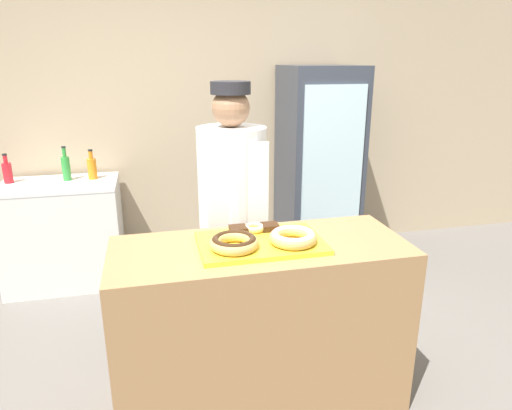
% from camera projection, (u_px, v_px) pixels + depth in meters
% --- Properties ---
extents(ground_plane, '(14.00, 14.00, 0.00)m').
position_uv_depth(ground_plane, '(260.00, 396.00, 2.56)').
color(ground_plane, '#66605B').
extents(wall_back, '(8.00, 0.06, 2.70)m').
position_uv_depth(wall_back, '(204.00, 111.00, 4.12)').
color(wall_back, tan).
rests_on(wall_back, ground_plane).
extents(display_counter, '(1.49, 0.61, 0.91)m').
position_uv_depth(display_counter, '(260.00, 325.00, 2.42)').
color(display_counter, '#997047').
rests_on(display_counter, ground_plane).
extents(serving_tray, '(0.62, 0.40, 0.02)m').
position_uv_depth(serving_tray, '(261.00, 243.00, 2.27)').
color(serving_tray, yellow).
rests_on(serving_tray, display_counter).
extents(donut_chocolate_glaze, '(0.24, 0.24, 0.06)m').
position_uv_depth(donut_chocolate_glaze, '(234.00, 242.00, 2.17)').
color(donut_chocolate_glaze, tan).
rests_on(donut_chocolate_glaze, serving_tray).
extents(donut_light_glaze, '(0.24, 0.24, 0.06)m').
position_uv_depth(donut_light_glaze, '(293.00, 237.00, 2.23)').
color(donut_light_glaze, tan).
rests_on(donut_light_glaze, serving_tray).
extents(donut_mini_center, '(0.11, 0.11, 0.03)m').
position_uv_depth(donut_mini_center, '(254.00, 228.00, 2.39)').
color(donut_mini_center, tan).
rests_on(donut_mini_center, serving_tray).
extents(brownie_back_left, '(0.09, 0.09, 0.03)m').
position_uv_depth(brownie_back_left, '(238.00, 229.00, 2.38)').
color(brownie_back_left, '#382111').
rests_on(brownie_back_left, serving_tray).
extents(brownie_back_right, '(0.09, 0.09, 0.03)m').
position_uv_depth(brownie_back_right, '(270.00, 227.00, 2.41)').
color(brownie_back_right, '#382111').
rests_on(brownie_back_right, serving_tray).
extents(baker_person, '(0.41, 0.41, 1.68)m').
position_uv_depth(baker_person, '(233.00, 216.00, 2.82)').
color(baker_person, '#4C4C51').
rests_on(baker_person, ground_plane).
extents(beverage_fridge, '(0.64, 0.67, 1.75)m').
position_uv_depth(beverage_fridge, '(318.00, 166.00, 4.11)').
color(beverage_fridge, '#333842').
rests_on(beverage_fridge, ground_plane).
extents(chest_freezer, '(0.91, 0.62, 0.85)m').
position_uv_depth(chest_freezer, '(64.00, 233.00, 3.77)').
color(chest_freezer, silver).
rests_on(chest_freezer, ground_plane).
extents(bottle_orange, '(0.07, 0.07, 0.25)m').
position_uv_depth(bottle_orange, '(92.00, 168.00, 3.75)').
color(bottle_orange, orange).
rests_on(bottle_orange, chest_freezer).
extents(bottle_green, '(0.07, 0.07, 0.28)m').
position_uv_depth(bottle_green, '(66.00, 167.00, 3.71)').
color(bottle_green, '#2D8C38').
rests_on(bottle_green, chest_freezer).
extents(bottle_red, '(0.07, 0.07, 0.24)m').
position_uv_depth(bottle_red, '(7.00, 172.00, 3.63)').
color(bottle_red, red).
rests_on(bottle_red, chest_freezer).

